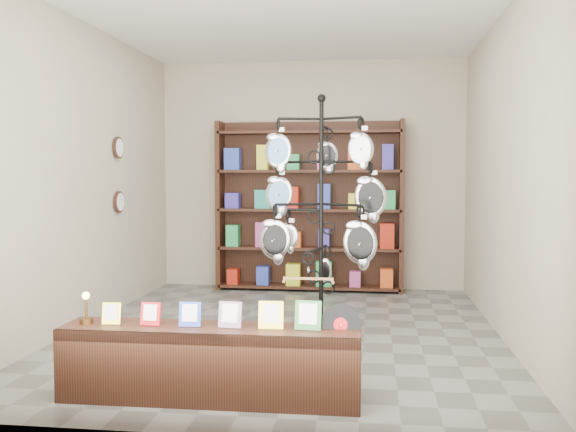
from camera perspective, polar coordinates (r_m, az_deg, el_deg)
name	(u,v)px	position (r m, az deg, el deg)	size (l,w,h in m)	color
ground	(285,332)	(6.22, -0.24, -10.24)	(5.00, 5.00, 0.00)	slate
room_envelope	(285,137)	(6.05, -0.25, 7.03)	(5.00, 5.00, 5.00)	#ADA48B
display_tree	(321,205)	(5.34, 2.97, 1.02)	(1.11, 0.98, 2.16)	black
front_shelf	(211,363)	(4.39, -6.90, -12.83)	(1.99, 0.43, 0.70)	black
back_shelving	(309,211)	(8.33, 1.91, 0.41)	(2.42, 0.36, 2.20)	black
wall_clocks	(119,175)	(7.34, -14.81, 3.56)	(0.03, 0.24, 0.84)	black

